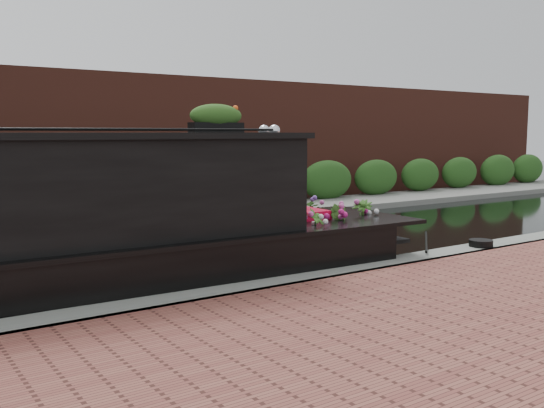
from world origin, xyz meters
TOP-DOWN VIEW (x-y plane):
  - ground at (0.00, 0.00)m, footprint 80.00×80.00m
  - near_bank_coping at (0.00, -3.30)m, footprint 40.00×0.60m
  - far_bank_path at (0.00, 4.20)m, footprint 40.00×2.40m
  - far_hedge at (0.00, 5.10)m, footprint 40.00×1.10m
  - far_brick_wall at (0.00, 7.20)m, footprint 40.00×1.00m
  - rope_fender at (1.97, -1.89)m, footprint 0.33×0.36m
  - coiled_mooring_rope at (3.16, -3.32)m, footprint 0.42×0.42m

SIDE VIEW (x-z plane):
  - ground at x=0.00m, z-range 0.00..0.00m
  - near_bank_coping at x=0.00m, z-range -0.25..0.25m
  - far_bank_path at x=0.00m, z-range -0.17..0.17m
  - far_hedge at x=0.00m, z-range -1.40..1.40m
  - far_brick_wall at x=0.00m, z-range -4.00..4.00m
  - rope_fender at x=1.97m, z-range 0.00..0.33m
  - coiled_mooring_rope at x=3.16m, z-range 0.25..0.37m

